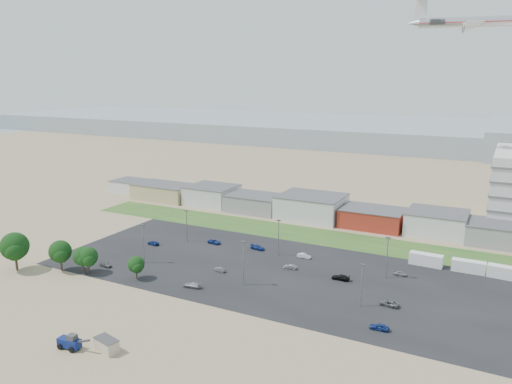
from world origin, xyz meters
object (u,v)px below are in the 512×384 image
Objects in this scene: parked_car_8 at (400,273)px; box_trailer_a at (426,260)px; parked_car_0 at (389,303)px; parked_car_2 at (379,327)px; tree_far_left at (15,249)px; parked_car_4 at (220,270)px; parked_car_7 at (290,267)px; parked_car_10 at (106,265)px; parked_car_3 at (192,285)px; airliner at (473,22)px; parked_car_6 at (258,247)px; parked_car_11 at (304,256)px; parked_car_12 at (341,277)px; portable_shed at (107,345)px; parked_car_9 at (214,242)px; parked_car_5 at (153,243)px; telehandler at (69,341)px.

box_trailer_a is at bearing -29.97° from parked_car_8.
parked_car_2 is at bearing 9.45° from parked_car_0.
box_trailer_a is at bearing 29.21° from tree_far_left.
parked_car_7 reaches higher than parked_car_4.
parked_car_3 is at bearing -84.85° from parked_car_10.
parked_car_6 is at bearing -141.19° from airliner.
parked_car_11 is (15.49, 19.10, 0.08)m from parked_car_4.
parked_car_0 is 1.22× the size of parked_car_7.
parked_car_12 is at bearing -117.65° from airliner.
tree_far_left is at bearing -82.49° from parked_car_3.
parked_car_2 is 35.68m from parked_car_7.
parked_car_3 is (-2.39, 30.46, -0.59)m from portable_shed.
parked_car_0 is (41.26, 41.94, -0.63)m from portable_shed.
parked_car_8 is at bearing -82.25° from parked_car_9.
parked_car_5 is 1.00× the size of parked_car_11.
parked_car_11 is (-28.21, 30.67, -0.01)m from parked_car_2.
airliner is at bearing 174.72° from parked_car_2.
parked_car_11 is at bearing 91.06° from portable_shed.
parked_car_0 is at bearing 177.81° from parked_car_8.
portable_shed is 0.12× the size of airliner.
parked_car_5 is (-76.74, -68.75, -65.17)m from airliner.
parked_car_0 is at bearing 97.48° from parked_car_4.
parked_car_2 is (90.54, 11.62, -5.07)m from tree_far_left.
parked_car_3 is 34.63m from parked_car_11.
parked_car_0 is 1.09× the size of parked_car_11.
telehandler reaches higher than parked_car_6.
parked_car_3 is 51.86m from parked_car_8.
telehandler is 66.80m from parked_car_11.
parked_car_3 is 11.55m from parked_car_4.
parked_car_12 is (76.00, 32.19, -5.07)m from tree_far_left.
tree_far_left is (-92.97, -51.97, 4.13)m from box_trailer_a.
telehandler is 58.76m from parked_car_2.
parked_car_8 is at bearing -89.33° from parked_car_11.
portable_shed is at bearing 169.35° from parked_car_11.
parked_car_10 is at bearing 126.35° from parked_car_11.
parked_car_8 is at bearing 121.49° from parked_car_4.
portable_shed is 0.42× the size of tree_far_left.
parked_car_7 is (13.55, 52.00, -0.65)m from portable_shed.
parked_car_11 reaches higher than parked_car_4.
telehandler is 41.00m from parked_car_10.
portable_shed reaches higher than parked_car_5.
parked_car_10 is (-28.36, -10.82, 0.01)m from parked_car_4.
parked_car_5 is 19.73m from parked_car_10.
parked_car_5 reaches higher than parked_car_2.
parked_car_9 is 1.09× the size of parked_car_10.
parked_car_10 is 53.08m from parked_car_11.
box_trailer_a is 32.15m from parked_car_11.
parked_car_7 is at bearing -146.31° from box_trailer_a.
airliner is at bearing 89.85° from box_trailer_a.
parked_car_11 is (16.15, 30.63, 0.01)m from parked_car_3.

